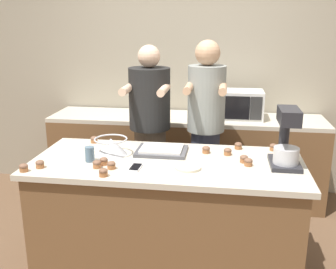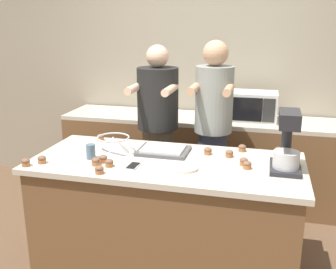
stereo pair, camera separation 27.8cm
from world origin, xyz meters
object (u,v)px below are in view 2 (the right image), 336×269
(cupcake_0, at_px, (244,161))
(cupcake_5, at_px, (96,161))
(mixing_bowl, at_px, (113,144))
(drinking_glass, at_px, (91,152))
(small_plate, at_px, (185,168))
(cupcake_4, at_px, (292,154))
(microwave_oven, at_px, (248,106))
(cupcake_2, at_px, (103,159))
(cupcake_3, at_px, (101,137))
(cupcake_7, at_px, (42,159))
(cupcake_6, at_px, (229,154))
(cupcake_8, at_px, (208,151))
(cupcake_13, at_px, (242,148))
(cupcake_12, at_px, (26,162))
(cell_phone, at_px, (133,166))
(cupcake_11, at_px, (109,163))
(cupcake_1, at_px, (278,151))
(cupcake_10, at_px, (247,165))
(cupcake_9, at_px, (99,170))
(person_right, at_px, (213,135))
(baking_tray, at_px, (163,150))
(person_left, at_px, (158,135))

(cupcake_0, xyz_separation_m, cupcake_5, (-0.99, -0.25, 0.00))
(mixing_bowl, distance_m, drinking_glass, 0.20)
(small_plate, height_order, cupcake_4, cupcake_4)
(microwave_oven, distance_m, cupcake_2, 1.73)
(cupcake_0, relative_size, cupcake_3, 1.00)
(cupcake_7, bearing_deg, cupcake_6, 19.80)
(cupcake_8, xyz_separation_m, cupcake_13, (0.24, 0.14, 0.00))
(cupcake_12, bearing_deg, cell_phone, 13.08)
(drinking_glass, distance_m, cupcake_11, 0.23)
(cupcake_11, bearing_deg, cupcake_1, 26.54)
(cupcake_12, bearing_deg, cupcake_8, 25.24)
(cell_phone, height_order, cupcake_12, cupcake_12)
(cupcake_1, bearing_deg, cupcake_5, -155.53)
(cupcake_4, relative_size, cupcake_10, 1.00)
(drinking_glass, distance_m, cupcake_13, 1.13)
(cupcake_1, distance_m, cupcake_4, 0.11)
(cupcake_11, bearing_deg, microwave_oven, 61.48)
(cupcake_11, bearing_deg, cupcake_4, 22.75)
(cupcake_3, relative_size, cupcake_8, 1.00)
(microwave_oven, distance_m, cupcake_5, 1.80)
(cupcake_11, bearing_deg, cupcake_5, 178.05)
(cupcake_10, xyz_separation_m, cupcake_13, (-0.06, 0.36, 0.00))
(small_plate, xyz_separation_m, cupcake_10, (0.40, 0.12, 0.02))
(small_plate, bearing_deg, cupcake_11, -171.38)
(cupcake_9, bearing_deg, cupcake_4, 27.71)
(cupcake_12, bearing_deg, mixing_bowl, 41.51)
(small_plate, bearing_deg, cupcake_8, 73.31)
(cell_phone, bearing_deg, cupcake_7, -172.18)
(cupcake_9, bearing_deg, cupcake_7, 169.91)
(person_right, bearing_deg, cupcake_4, -31.37)
(mixing_bowl, distance_m, cupcake_12, 0.63)
(baking_tray, distance_m, drinking_glass, 0.54)
(cell_phone, bearing_deg, cupcake_3, 132.00)
(person_right, distance_m, cupcake_12, 1.53)
(small_plate, distance_m, cupcake_9, 0.56)
(cupcake_9, relative_size, cupcake_13, 1.00)
(cupcake_3, distance_m, cupcake_13, 1.16)
(cupcake_1, bearing_deg, cupcake_3, -179.71)
(person_left, distance_m, cupcake_4, 1.19)
(cell_phone, bearing_deg, cupcake_10, 11.73)
(cupcake_6, xyz_separation_m, cupcake_12, (-1.33, -0.53, 0.00))
(cupcake_11, bearing_deg, cupcake_7, -173.83)
(microwave_oven, xyz_separation_m, cupcake_12, (-1.39, -1.67, -0.12))
(cupcake_1, relative_size, cupcake_2, 1.00)
(cupcake_0, xyz_separation_m, cupcake_12, (-1.44, -0.39, 0.00))
(baking_tray, distance_m, cupcake_0, 0.62)
(cupcake_13, bearing_deg, cupcake_9, -141.39)
(baking_tray, distance_m, cupcake_8, 0.33)
(cupcake_4, bearing_deg, baking_tray, -172.41)
(cell_phone, height_order, cupcake_3, cupcake_3)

